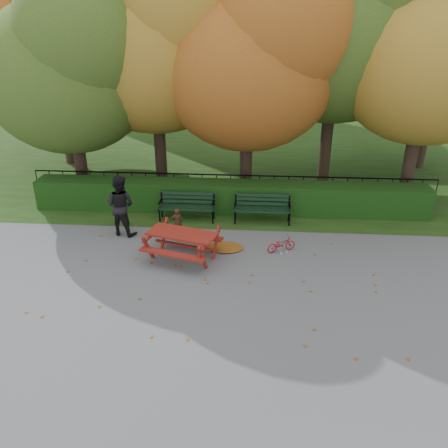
# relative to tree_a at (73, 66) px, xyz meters

# --- Properties ---
(ground) EXTENTS (90.00, 90.00, 0.00)m
(ground) POSITION_rel_tree_a_xyz_m (5.19, -5.58, -4.52)
(ground) COLOR slate
(ground) RESTS_ON ground
(grass_strip) EXTENTS (90.00, 90.00, 0.00)m
(grass_strip) POSITION_rel_tree_a_xyz_m (5.19, 8.42, -4.52)
(grass_strip) COLOR #1E3711
(grass_strip) RESTS_ON ground
(building_right) EXTENTS (9.00, 6.00, 12.00)m
(building_right) POSITION_rel_tree_a_xyz_m (13.19, 22.42, 1.48)
(building_right) COLOR tan
(building_right) RESTS_ON ground
(hedge) EXTENTS (13.00, 0.90, 1.00)m
(hedge) POSITION_rel_tree_a_xyz_m (5.19, -1.08, -4.02)
(hedge) COLOR black
(hedge) RESTS_ON ground
(iron_fence) EXTENTS (14.00, 0.04, 1.02)m
(iron_fence) POSITION_rel_tree_a_xyz_m (5.19, -0.28, -3.98)
(iron_fence) COLOR black
(iron_fence) RESTS_ON ground
(tree_a) EXTENTS (5.88, 5.60, 7.48)m
(tree_a) POSITION_rel_tree_a_xyz_m (0.00, 0.00, 0.00)
(tree_a) COLOR #32211B
(tree_a) RESTS_ON ground
(tree_b) EXTENTS (6.72, 6.40, 8.79)m
(tree_b) POSITION_rel_tree_a_xyz_m (2.74, 1.17, 0.88)
(tree_b) COLOR #32211B
(tree_b) RESTS_ON ground
(tree_c) EXTENTS (6.30, 6.00, 8.00)m
(tree_c) POSITION_rel_tree_a_xyz_m (6.02, 0.38, 0.30)
(tree_c) COLOR #32211B
(tree_c) RESTS_ON ground
(tree_d) EXTENTS (7.14, 6.80, 9.58)m
(tree_d) POSITION_rel_tree_a_xyz_m (9.07, 1.65, 1.46)
(tree_d) COLOR #32211B
(tree_d) RESTS_ON ground
(tree_e) EXTENTS (6.09, 5.80, 8.16)m
(tree_e) POSITION_rel_tree_a_xyz_m (11.71, 0.19, 0.56)
(tree_e) COLOR #32211B
(tree_e) RESTS_ON ground
(tree_f) EXTENTS (6.93, 6.60, 9.19)m
(tree_f) POSITION_rel_tree_a_xyz_m (-1.94, 3.66, 1.17)
(tree_f) COLOR #32211B
(tree_f) RESTS_ON ground
(bench_left) EXTENTS (1.80, 0.57, 0.88)m
(bench_left) POSITION_rel_tree_a_xyz_m (3.89, -1.88, -4.00)
(bench_left) COLOR black
(bench_left) RESTS_ON ground
(bench_right) EXTENTS (1.80, 0.57, 0.88)m
(bench_right) POSITION_rel_tree_a_xyz_m (6.29, -1.88, -4.00)
(bench_right) COLOR black
(bench_right) RESTS_ON ground
(picnic_table) EXTENTS (2.15, 1.92, 0.88)m
(picnic_table) POSITION_rel_tree_a_xyz_m (4.15, -4.46, -3.92)
(picnic_table) COLOR maroon
(picnic_table) RESTS_ON ground
(leaf_pile) EXTENTS (1.11, 0.84, 0.07)m
(leaf_pile) POSITION_rel_tree_a_xyz_m (5.24, -3.79, -4.48)
(leaf_pile) COLOR brown
(leaf_pile) RESTS_ON ground
(leaf_scatter) EXTENTS (9.00, 5.70, 0.01)m
(leaf_scatter) POSITION_rel_tree_a_xyz_m (5.19, -5.28, -4.51)
(leaf_scatter) COLOR brown
(leaf_scatter) RESTS_ON ground
(child) EXTENTS (0.37, 0.30, 0.89)m
(child) POSITION_rel_tree_a_xyz_m (3.78, -3.12, -4.07)
(child) COLOR #3B2113
(child) RESTS_ON ground
(adult) EXTENTS (1.04, 0.90, 1.83)m
(adult) POSITION_rel_tree_a_xyz_m (2.10, -3.06, -3.60)
(adult) COLOR black
(adult) RESTS_ON ground
(bicycle) EXTENTS (0.89, 0.62, 0.44)m
(bicycle) POSITION_rel_tree_a_xyz_m (6.81, -3.85, -4.30)
(bicycle) COLOR #AD101E
(bicycle) RESTS_ON ground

